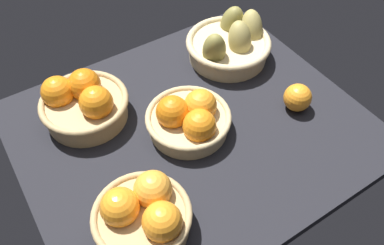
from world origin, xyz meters
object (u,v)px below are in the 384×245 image
at_px(basket_far_right, 143,215).
at_px(basket_near_right, 83,102).
at_px(loose_orange_front_gap, 298,98).
at_px(basket_center, 189,118).
at_px(basket_near_left_pears, 230,44).

height_order(basket_far_right, basket_near_right, basket_near_right).
distance_m(basket_far_right, loose_orange_front_gap, 0.50).
bearing_deg(basket_center, loose_orange_front_gap, 162.66).
relative_size(basket_near_right, loose_orange_front_gap, 3.07).
relative_size(basket_near_left_pears, basket_far_right, 1.28).
height_order(basket_center, basket_far_right, basket_far_right).
height_order(basket_near_right, loose_orange_front_gap, basket_near_right).
height_order(basket_near_left_pears, basket_near_right, basket_near_left_pears).
bearing_deg(basket_center, basket_near_right, -42.79).
bearing_deg(basket_near_right, basket_near_left_pears, 179.28).
xyz_separation_m(basket_near_left_pears, basket_far_right, (0.47, 0.35, 0.00)).
distance_m(basket_near_left_pears, basket_near_right, 0.45).
xyz_separation_m(basket_center, basket_far_right, (0.22, 0.17, 0.01)).
relative_size(basket_center, loose_orange_front_gap, 2.93).
bearing_deg(basket_near_right, basket_far_right, 86.73).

